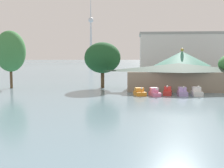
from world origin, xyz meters
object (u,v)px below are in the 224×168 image
pedal_boat_orange (140,92)px  pedal_boat_lavender (182,92)px  background_building_block (188,53)px  boathouse (178,76)px  distant_broadcast_tower (91,24)px  shoreline_tree_mid (102,58)px  pedal_boat_pink (155,93)px  green_roof_pavilion (182,67)px  pedal_boat_white (197,92)px  shoreline_tree_tall_left (10,51)px  pedal_boat_red (168,92)px

pedal_boat_orange → pedal_boat_lavender: size_ratio=1.14×
pedal_boat_orange → background_building_block: 74.63m
pedal_boat_lavender → boathouse: bearing=178.1°
boathouse → distant_broadcast_tower: bearing=101.5°
shoreline_tree_mid → pedal_boat_orange: bearing=-56.0°
pedal_boat_pink → green_roof_pavilion: 19.05m
shoreline_tree_mid → distant_broadcast_tower: size_ratio=0.07×
pedal_boat_lavender → shoreline_tree_mid: size_ratio=0.29×
pedal_boat_white → shoreline_tree_tall_left: (-35.75, 8.33, 7.03)m
pedal_boat_white → distant_broadcast_tower: (-71.66, 350.21, 54.88)m
pedal_boat_pink → shoreline_tree_mid: (-9.95, 11.84, 5.74)m
background_building_block → distant_broadcast_tower: distant_broadcast_tower is taller
pedal_boat_orange → boathouse: 10.75m
pedal_boat_pink → pedal_boat_lavender: bearing=88.9°
pedal_boat_pink → background_building_block: size_ratio=0.07×
green_roof_pavilion → shoreline_tree_mid: shoreline_tree_mid is taller
shoreline_tree_tall_left → background_building_block: bearing=52.4°
pedal_boat_red → shoreline_tree_tall_left: size_ratio=0.25×
pedal_boat_white → pedal_boat_pink: bearing=-80.1°
pedal_boat_red → shoreline_tree_mid: bearing=-118.9°
pedal_boat_red → pedal_boat_lavender: (2.43, -0.15, -0.03)m
green_roof_pavilion → shoreline_tree_mid: bearing=-162.8°
green_roof_pavilion → background_building_block: 55.96m
pedal_boat_orange → pedal_boat_white: size_ratio=1.09×
pedal_boat_orange → pedal_boat_pink: bearing=59.8°
pedal_boat_pink → background_building_block: bearing=148.6°
pedal_boat_pink → pedal_boat_lavender: pedal_boat_lavender is taller
pedal_boat_red → pedal_boat_white: size_ratio=1.02×
shoreline_tree_tall_left → pedal_boat_red: bearing=-14.5°
pedal_boat_pink → pedal_boat_lavender: 4.91m
pedal_boat_pink → boathouse: (5.11, 8.03, 2.21)m
pedal_boat_lavender → pedal_boat_white: 2.35m
pedal_boat_lavender → shoreline_tree_tall_left: bearing=-102.5°
shoreline_tree_tall_left → boathouse: bearing=-2.4°
shoreline_tree_mid → background_building_block: 66.63m
pedal_boat_lavender → distant_broadcast_tower: 361.05m
shoreline_tree_mid → distant_broadcast_tower: distant_broadcast_tower is taller
pedal_boat_red → green_roof_pavilion: (5.01, 15.73, 3.76)m
pedal_boat_pink → boathouse: size_ratio=0.13×
boathouse → shoreline_tree_tall_left: 34.16m
pedal_boat_red → shoreline_tree_mid: size_ratio=0.31×
shoreline_tree_tall_left → pedal_boat_white: bearing=-13.1°
boathouse → green_roof_pavilion: size_ratio=1.68×
pedal_boat_red → green_roof_pavilion: size_ratio=0.23×
shoreline_tree_mid → distant_broadcast_tower: 347.37m
boathouse → distant_broadcast_tower: 354.26m
shoreline_tree_tall_left → shoreline_tree_mid: bearing=7.2°
pedal_boat_orange → background_building_block: (21.67, 70.99, 7.84)m
pedal_boat_lavender → boathouse: 7.10m
shoreline_tree_tall_left → background_building_block: background_building_block is taller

